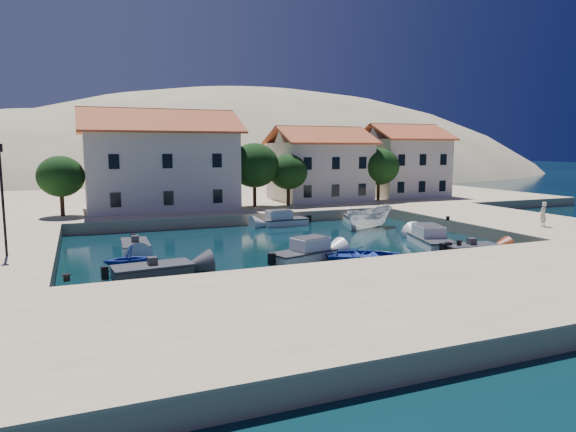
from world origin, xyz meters
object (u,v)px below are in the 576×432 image
object	(u,v)px
building_left	(160,158)
building_mid	(320,163)
cabin_cruiser_east	(432,239)
cabin_cruiser_south	(303,253)
rowboat_south	(364,261)
pedestrian	(543,214)
building_right	(403,160)
boat_east	(369,228)
lamppost	(2,189)

from	to	relation	value
building_left	building_mid	xyz separation A→B (m)	(18.00, 1.00, -0.71)
cabin_cruiser_east	cabin_cruiser_south	bearing A→B (deg)	111.40
building_mid	rowboat_south	size ratio (longest dim) A/B	2.21
pedestrian	building_left	bearing A→B (deg)	-60.08
building_right	rowboat_south	bearing A→B (deg)	-128.50
cabin_cruiser_south	cabin_cruiser_east	xyz separation A→B (m)	(10.47, 0.92, -0.00)
cabin_cruiser_east	boat_east	xyz separation A→B (m)	(0.16, 8.76, -0.48)
building_left	cabin_cruiser_east	world-z (taller)	building_left
rowboat_south	boat_east	bearing A→B (deg)	-15.46
pedestrian	building_right	bearing A→B (deg)	-117.85
building_right	rowboat_south	distance (m)	34.74
building_mid	rowboat_south	xyz separation A→B (m)	(-9.36, -25.85, -5.22)
building_mid	boat_east	size ratio (longest dim) A/B	1.95
building_mid	cabin_cruiser_east	xyz separation A→B (m)	(-2.35, -23.43, -4.75)
cabin_cruiser_south	cabin_cruiser_east	world-z (taller)	same
building_right	building_left	bearing A→B (deg)	-176.19
building_mid	building_right	xyz separation A→B (m)	(12.00, 1.00, 0.25)
building_mid	building_right	distance (m)	12.04
building_right	cabin_cruiser_south	xyz separation A→B (m)	(-24.82, -25.35, -5.00)
building_right	building_mid	bearing A→B (deg)	-175.24
building_right	boat_east	distance (m)	21.83
building_left	cabin_cruiser_south	world-z (taller)	building_left
cabin_cruiser_south	rowboat_south	distance (m)	3.81
cabin_cruiser_south	rowboat_south	world-z (taller)	cabin_cruiser_south
cabin_cruiser_south	cabin_cruiser_east	distance (m)	10.51
lamppost	building_left	bearing A→B (deg)	60.10
building_left	rowboat_south	world-z (taller)	building_left
building_right	cabin_cruiser_east	distance (m)	28.77
building_right	cabin_cruiser_south	size ratio (longest dim) A/B	2.07
building_mid	building_right	size ratio (longest dim) A/B	1.11
building_left	lamppost	world-z (taller)	building_left
rowboat_south	pedestrian	bearing A→B (deg)	-67.90
cabin_cruiser_east	pedestrian	size ratio (longest dim) A/B	2.81
building_mid	lamppost	xyz separation A→B (m)	(-29.50, -21.00, -0.47)
building_right	lamppost	distance (m)	46.98
cabin_cruiser_south	rowboat_south	size ratio (longest dim) A/B	0.96
lamppost	rowboat_south	world-z (taller)	lamppost
rowboat_south	pedestrian	size ratio (longest dim) A/B	2.52
building_mid	pedestrian	distance (m)	25.68
cabin_cruiser_south	pedestrian	distance (m)	20.08
building_right	rowboat_south	world-z (taller)	building_right
building_left	cabin_cruiser_south	xyz separation A→B (m)	(5.18, -23.35, -5.46)
building_right	pedestrian	bearing A→B (deg)	-100.68
building_mid	pedestrian	size ratio (longest dim) A/B	5.55
building_right	boat_east	bearing A→B (deg)	-132.16
rowboat_south	boat_east	xyz separation A→B (m)	(7.17, 11.18, 0.00)
building_mid	lamppost	world-z (taller)	building_mid
lamppost	cabin_cruiser_south	distance (m)	17.54
building_right	lamppost	size ratio (longest dim) A/B	1.52
cabin_cruiser_south	pedestrian	world-z (taller)	pedestrian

